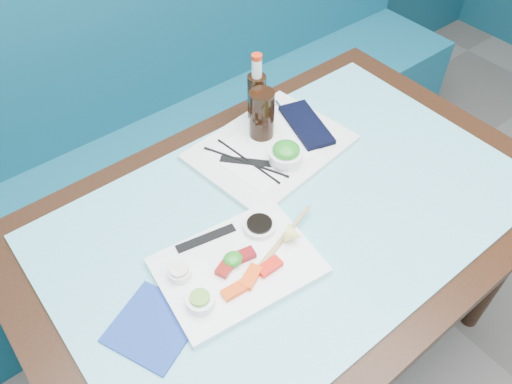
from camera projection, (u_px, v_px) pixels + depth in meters
booth_bench at (150, 148)px, 2.00m from camera, size 3.00×0.56×1.17m
dining_table at (291, 232)px, 1.34m from camera, size 1.40×0.90×0.75m
glass_top at (293, 211)px, 1.28m from camera, size 1.22×0.76×0.01m
sashimi_plate at (238, 266)px, 1.15m from camera, size 0.38×0.29×0.02m
salmon_left at (234, 291)px, 1.09m from camera, size 0.06×0.03×0.01m
salmon_mid at (251, 277)px, 1.11m from camera, size 0.07×0.05×0.01m
salmon_right at (270, 267)px, 1.13m from camera, size 0.06×0.03×0.01m
tuna_left at (225, 268)px, 1.13m from camera, size 0.06×0.05×0.02m
tuna_right at (245, 255)px, 1.15m from camera, size 0.05×0.04×0.02m
seaweed_garnish at (233, 259)px, 1.14m from camera, size 0.05×0.05×0.03m
ramekin_wasabi at (200, 302)px, 1.06m from camera, size 0.08×0.08×0.03m
wasabi_fill at (200, 298)px, 1.05m from camera, size 0.05×0.05×0.01m
ramekin_ginger at (180, 273)px, 1.11m from camera, size 0.07×0.07×0.02m
ginger_fill at (179, 269)px, 1.10m from camera, size 0.05×0.05×0.01m
soy_dish at (259, 226)px, 1.21m from camera, size 0.08×0.08×0.02m
soy_fill at (259, 223)px, 1.20m from camera, size 0.08×0.08×0.01m
lemon_wedge at (294, 235)px, 1.17m from camera, size 0.06×0.06×0.05m
chopstick_sleeve at (206, 238)px, 1.19m from camera, size 0.15×0.05×0.00m
wooden_chopstick_a at (278, 243)px, 1.18m from camera, size 0.23×0.08×0.01m
wooden_chopstick_b at (282, 241)px, 1.18m from camera, size 0.25×0.09×0.01m
serving_tray at (271, 148)px, 1.43m from camera, size 0.46×0.37×0.02m
paper_placemat at (271, 146)px, 1.42m from camera, size 0.34×0.26×0.00m
seaweed_bowl at (286, 157)px, 1.36m from camera, size 0.10×0.10×0.04m
seaweed_salad at (286, 150)px, 1.34m from camera, size 0.10×0.10×0.04m
cola_glass at (262, 114)px, 1.40m from camera, size 0.08×0.08×0.15m
navy_pouch at (306, 125)px, 1.47m from camera, size 0.14×0.22×0.02m
fork at (282, 109)px, 1.53m from camera, size 0.03×0.08×0.01m
black_chopstick_a at (246, 162)px, 1.37m from camera, size 0.12×0.24×0.01m
black_chopstick_b at (248, 161)px, 1.37m from camera, size 0.03×0.24×0.01m
tray_sleeve at (247, 162)px, 1.37m from camera, size 0.12×0.13×0.00m
cola_bottle_body at (257, 99)px, 1.47m from camera, size 0.07×0.07×0.16m
cola_bottle_neck at (257, 68)px, 1.39m from camera, size 0.04×0.04×0.06m
cola_bottle_cap at (257, 57)px, 1.36m from camera, size 0.04×0.04×0.01m
blue_napkin at (154, 326)px, 1.06m from camera, size 0.22×0.22×0.01m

